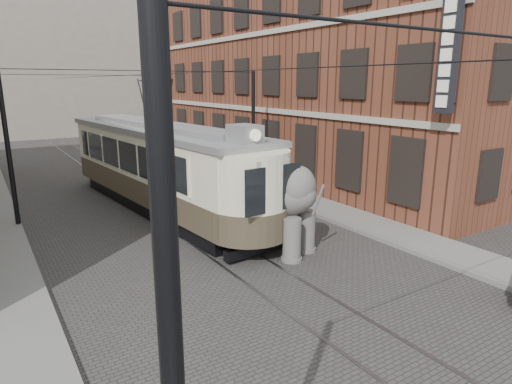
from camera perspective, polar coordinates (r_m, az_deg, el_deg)
ground at (r=15.30m, az=-4.84°, el=-7.02°), size 120.00×120.00×0.00m
tram_rails at (r=15.29m, az=-4.84°, el=-6.97°), size 1.54×80.00×0.02m
sidewalk_right at (r=18.66m, az=11.68°, el=-3.10°), size 2.00×60.00×0.15m
sidewalk_left at (r=13.78m, az=-29.98°, el=-11.08°), size 2.00×60.00×0.15m
brick_building at (r=27.91m, az=6.67°, el=15.03°), size 8.00×26.00×12.00m
distant_block at (r=53.10m, az=-26.35°, el=14.31°), size 28.00×10.00×14.00m
catenary at (r=18.95m, az=-12.71°, el=6.18°), size 11.00×30.20×6.00m
tram at (r=19.42m, az=-12.54°, el=5.77°), size 4.17×14.30×5.59m
elephant at (r=14.50m, az=2.28°, el=-1.71°), size 4.62×5.77×3.10m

